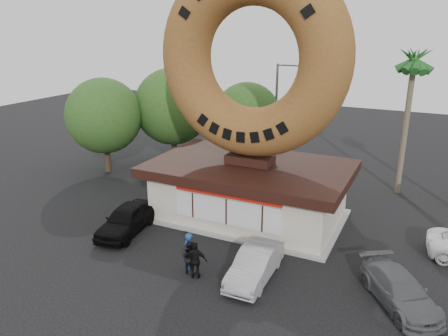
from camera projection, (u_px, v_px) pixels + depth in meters
ground at (200, 265)px, 20.65m from camera, size 90.00×90.00×0.00m
donut_shop at (249, 189)px, 25.21m from camera, size 11.20×7.20×3.80m
giant_donut at (252, 58)px, 22.91m from camera, size 10.60×2.70×10.60m
tree_west at (173, 107)px, 34.22m from camera, size 6.00×6.00×7.65m
tree_mid at (247, 116)px, 33.85m from camera, size 5.20×5.20×6.63m
tree_far at (104, 116)px, 32.35m from camera, size 5.60×5.60×7.14m
palm_near at (414, 65)px, 26.86m from camera, size 2.60×2.60×9.75m
street_lamp at (278, 110)px, 33.67m from camera, size 2.11×0.20×8.00m
person_left at (190, 252)px, 19.81m from camera, size 0.83×0.69×1.94m
person_center at (189, 257)px, 19.74m from camera, size 0.80×0.64×1.60m
person_right at (196, 260)px, 19.31m from camera, size 1.11×0.74×1.75m
car_black at (126, 219)px, 23.61m from camera, size 2.42×4.70×1.53m
car_silver at (255, 264)px, 19.34m from camera, size 1.57×4.23×1.38m
car_grey at (400, 290)px, 17.57m from camera, size 3.99×4.62×1.27m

